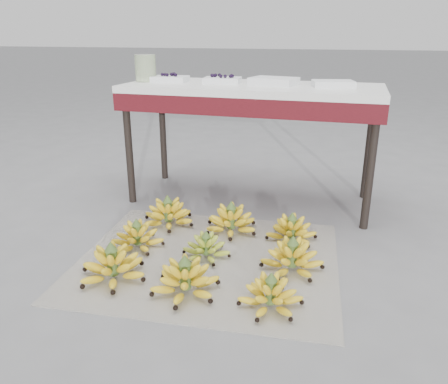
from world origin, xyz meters
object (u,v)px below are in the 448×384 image
(bunch_back_left, at_px, (168,214))
(bunch_back_center, at_px, (231,221))
(bunch_mid_right, at_px, (292,258))
(bunch_front_right, at_px, (271,295))
(bunch_mid_center, at_px, (206,248))
(tray_right, at_px, (274,81))
(newspaper_mat, at_px, (208,259))
(bunch_front_left, at_px, (113,266))
(bunch_front_center, at_px, (185,280))
(bunch_back_right, at_px, (291,231))
(tray_far_right, at_px, (333,84))
(tray_far_left, at_px, (170,79))
(glass_jar, at_px, (146,68))
(vendor_table, at_px, (252,99))
(bunch_mid_left, at_px, (137,237))
(tray_left, at_px, (222,80))

(bunch_back_left, bearing_deg, bunch_back_center, 15.07)
(bunch_mid_right, bearing_deg, bunch_back_left, 155.24)
(bunch_front_right, distance_m, bunch_back_center, 0.74)
(bunch_front_right, relative_size, bunch_mid_center, 1.13)
(bunch_front_right, height_order, tray_right, tray_right)
(newspaper_mat, relative_size, bunch_back_left, 3.47)
(bunch_front_left, xyz_separation_m, bunch_back_center, (0.38, 0.64, -0.00))
(bunch_front_center, bearing_deg, bunch_back_right, 37.83)
(tray_far_right, bearing_deg, bunch_front_center, -112.24)
(newspaper_mat, distance_m, bunch_back_left, 0.49)
(tray_far_left, distance_m, glass_jar, 0.17)
(bunch_front_center, xyz_separation_m, bunch_back_right, (0.36, 0.63, -0.01))
(vendor_table, height_order, tray_right, tray_right)
(bunch_mid_left, relative_size, glass_jar, 1.97)
(bunch_front_left, bearing_deg, tray_right, 89.98)
(bunch_mid_center, xyz_separation_m, tray_right, (0.15, 0.89, 0.72))
(glass_jar, bearing_deg, bunch_front_center, -58.78)
(bunch_front_right, distance_m, tray_left, 1.51)
(bunch_back_center, height_order, tray_far_left, tray_far_left)
(bunch_front_center, xyz_separation_m, tray_far_left, (-0.55, 1.19, 0.71))
(bunch_front_left, relative_size, bunch_mid_right, 1.32)
(bunch_front_right, distance_m, bunch_mid_left, 0.83)
(bunch_back_right, bearing_deg, bunch_mid_right, -90.17)
(bunch_front_center, relative_size, bunch_front_right, 1.37)
(bunch_mid_left, bearing_deg, bunch_mid_right, -17.56)
(tray_right, bearing_deg, bunch_front_left, -111.96)
(tray_far_left, bearing_deg, bunch_front_center, -65.31)
(bunch_back_left, distance_m, glass_jar, 1.00)
(bunch_back_left, height_order, bunch_back_center, bunch_back_left)
(bunch_back_right, bearing_deg, newspaper_mat, -147.32)
(bunch_front_right, xyz_separation_m, bunch_back_center, (-0.35, 0.65, 0.01))
(tray_right, bearing_deg, tray_far_left, -178.18)
(bunch_back_right, xyz_separation_m, tray_far_right, (0.12, 0.56, 0.71))
(bunch_front_left, distance_m, bunch_mid_center, 0.46)
(tray_far_left, bearing_deg, bunch_back_center, -43.69)
(bunch_front_center, relative_size, bunch_back_right, 1.26)
(bunch_back_center, relative_size, bunch_back_right, 1.26)
(bunch_front_right, xyz_separation_m, bunch_mid_left, (-0.76, 0.32, 0.00))
(bunch_back_left, distance_m, tray_far_right, 1.23)
(bunch_front_right, distance_m, tray_right, 1.43)
(bunch_mid_center, bearing_deg, tray_right, 76.98)
(bunch_mid_center, height_order, glass_jar, glass_jar)
(bunch_mid_left, bearing_deg, vendor_table, 48.10)
(bunch_front_right, height_order, bunch_back_left, bunch_back_left)
(newspaper_mat, bearing_deg, bunch_back_left, 137.10)
(bunch_front_right, bearing_deg, bunch_mid_left, 161.82)
(vendor_table, height_order, tray_far_left, tray_far_left)
(tray_far_left, xyz_separation_m, tray_far_right, (1.03, -0.00, -0.00))
(tray_far_left, height_order, glass_jar, glass_jar)
(bunch_mid_right, distance_m, bunch_back_right, 0.31)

